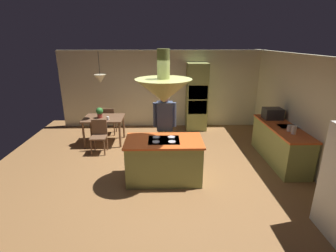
{
  "coord_description": "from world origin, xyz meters",
  "views": [
    {
      "loc": [
        -0.03,
        -5.04,
        2.85
      ],
      "look_at": [
        0.1,
        0.4,
        1.0
      ],
      "focal_mm": 27.08,
      "sensor_mm": 36.0,
      "label": 1
    }
  ],
  "objects_px": {
    "kitchen_island": "(164,160)",
    "chair_by_back_wall": "(109,119)",
    "potted_plant_on_table": "(100,112)",
    "canister_sugar": "(290,128)",
    "person_at_island": "(165,124)",
    "cup_on_table": "(108,118)",
    "oven_tower": "(197,97)",
    "dining_table": "(104,121)",
    "canister_flour": "(294,130)",
    "microwave_on_counter": "(273,114)",
    "chair_facing_island": "(99,134)"
  },
  "relations": [
    {
      "from": "oven_tower",
      "to": "chair_facing_island",
      "type": "xyz_separation_m",
      "value": [
        -2.8,
        -1.79,
        -0.58
      ]
    },
    {
      "from": "dining_table",
      "to": "person_at_island",
      "type": "distance_m",
      "value": 2.24
    },
    {
      "from": "canister_sugar",
      "to": "oven_tower",
      "type": "bearing_deg",
      "value": 122.06
    },
    {
      "from": "cup_on_table",
      "to": "canister_flour",
      "type": "height_order",
      "value": "canister_flour"
    },
    {
      "from": "canister_flour",
      "to": "kitchen_island",
      "type": "bearing_deg",
      "value": -174.27
    },
    {
      "from": "person_at_island",
      "to": "cup_on_table",
      "type": "relative_size",
      "value": 19.5
    },
    {
      "from": "canister_flour",
      "to": "chair_facing_island",
      "type": "bearing_deg",
      "value": 165.59
    },
    {
      "from": "canister_flour",
      "to": "microwave_on_counter",
      "type": "bearing_deg",
      "value": 90.0
    },
    {
      "from": "oven_tower",
      "to": "canister_sugar",
      "type": "relative_size",
      "value": 15.45
    },
    {
      "from": "oven_tower",
      "to": "dining_table",
      "type": "distance_m",
      "value": 3.05
    },
    {
      "from": "kitchen_island",
      "to": "microwave_on_counter",
      "type": "height_order",
      "value": "microwave_on_counter"
    },
    {
      "from": "chair_by_back_wall",
      "to": "microwave_on_counter",
      "type": "xyz_separation_m",
      "value": [
        4.54,
        -1.33,
        0.54
      ]
    },
    {
      "from": "chair_facing_island",
      "to": "potted_plant_on_table",
      "type": "bearing_deg",
      "value": 98.4
    },
    {
      "from": "oven_tower",
      "to": "cup_on_table",
      "type": "distance_m",
      "value": 2.97
    },
    {
      "from": "dining_table",
      "to": "chair_facing_island",
      "type": "relative_size",
      "value": 1.28
    },
    {
      "from": "dining_table",
      "to": "potted_plant_on_table",
      "type": "distance_m",
      "value": 0.29
    },
    {
      "from": "kitchen_island",
      "to": "oven_tower",
      "type": "height_order",
      "value": "oven_tower"
    },
    {
      "from": "dining_table",
      "to": "oven_tower",
      "type": "bearing_deg",
      "value": 22.21
    },
    {
      "from": "canister_flour",
      "to": "canister_sugar",
      "type": "bearing_deg",
      "value": 90.0
    },
    {
      "from": "potted_plant_on_table",
      "to": "microwave_on_counter",
      "type": "bearing_deg",
      "value": -8.1
    },
    {
      "from": "dining_table",
      "to": "chair_facing_island",
      "type": "xyz_separation_m",
      "value": [
        0.0,
        -0.65,
        -0.16
      ]
    },
    {
      "from": "oven_tower",
      "to": "microwave_on_counter",
      "type": "relative_size",
      "value": 4.72
    },
    {
      "from": "canister_flour",
      "to": "chair_by_back_wall",
      "type": "bearing_deg",
      "value": 151.51
    },
    {
      "from": "chair_by_back_wall",
      "to": "canister_flour",
      "type": "bearing_deg",
      "value": 151.51
    },
    {
      "from": "person_at_island",
      "to": "canister_sugar",
      "type": "bearing_deg",
      "value": -5.19
    },
    {
      "from": "cup_on_table",
      "to": "canister_sugar",
      "type": "relative_size",
      "value": 0.64
    },
    {
      "from": "canister_flour",
      "to": "potted_plant_on_table",
      "type": "bearing_deg",
      "value": 158.85
    },
    {
      "from": "oven_tower",
      "to": "chair_by_back_wall",
      "type": "distance_m",
      "value": 2.9
    },
    {
      "from": "kitchen_island",
      "to": "canister_sugar",
      "type": "xyz_separation_m",
      "value": [
        2.84,
        0.46,
        0.52
      ]
    },
    {
      "from": "canister_flour",
      "to": "dining_table",
      "type": "bearing_deg",
      "value": 158.21
    },
    {
      "from": "canister_flour",
      "to": "canister_sugar",
      "type": "relative_size",
      "value": 1.36
    },
    {
      "from": "oven_tower",
      "to": "microwave_on_counter",
      "type": "distance_m",
      "value": 2.52
    },
    {
      "from": "kitchen_island",
      "to": "chair_by_back_wall",
      "type": "relative_size",
      "value": 1.84
    },
    {
      "from": "canister_flour",
      "to": "microwave_on_counter",
      "type": "distance_m",
      "value": 1.13
    },
    {
      "from": "canister_flour",
      "to": "cup_on_table",
      "type": "bearing_deg",
      "value": 159.87
    },
    {
      "from": "person_at_island",
      "to": "cup_on_table",
      "type": "bearing_deg",
      "value": 143.17
    },
    {
      "from": "oven_tower",
      "to": "microwave_on_counter",
      "type": "height_order",
      "value": "oven_tower"
    },
    {
      "from": "potted_plant_on_table",
      "to": "canister_flour",
      "type": "bearing_deg",
      "value": -21.15
    },
    {
      "from": "dining_table",
      "to": "cup_on_table",
      "type": "bearing_deg",
      "value": -51.43
    },
    {
      "from": "kitchen_island",
      "to": "oven_tower",
      "type": "relative_size",
      "value": 0.74
    },
    {
      "from": "kitchen_island",
      "to": "chair_by_back_wall",
      "type": "distance_m",
      "value": 3.23
    },
    {
      "from": "chair_facing_island",
      "to": "person_at_island",
      "type": "bearing_deg",
      "value": -22.93
    },
    {
      "from": "chair_facing_island",
      "to": "potted_plant_on_table",
      "type": "relative_size",
      "value": 2.9
    },
    {
      "from": "oven_tower",
      "to": "dining_table",
      "type": "xyz_separation_m",
      "value": [
        -2.8,
        -1.14,
        -0.43
      ]
    },
    {
      "from": "canister_flour",
      "to": "microwave_on_counter",
      "type": "height_order",
      "value": "microwave_on_counter"
    },
    {
      "from": "potted_plant_on_table",
      "to": "cup_on_table",
      "type": "xyz_separation_m",
      "value": [
        0.26,
        -0.19,
        -0.12
      ]
    },
    {
      "from": "potted_plant_on_table",
      "to": "canister_sugar",
      "type": "distance_m",
      "value": 4.91
    },
    {
      "from": "potted_plant_on_table",
      "to": "canister_sugar",
      "type": "height_order",
      "value": "potted_plant_on_table"
    },
    {
      "from": "oven_tower",
      "to": "person_at_island",
      "type": "relative_size",
      "value": 1.24
    },
    {
      "from": "chair_facing_island",
      "to": "cup_on_table",
      "type": "relative_size",
      "value": 9.67
    }
  ]
}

